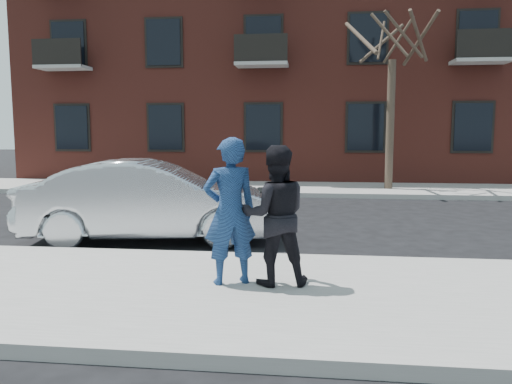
# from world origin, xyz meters

# --- Properties ---
(ground) EXTENTS (100.00, 100.00, 0.00)m
(ground) POSITION_xyz_m (0.00, 0.00, 0.00)
(ground) COLOR black
(ground) RESTS_ON ground
(near_sidewalk) EXTENTS (50.00, 3.50, 0.15)m
(near_sidewalk) POSITION_xyz_m (0.00, -0.25, 0.07)
(near_sidewalk) COLOR gray
(near_sidewalk) RESTS_ON ground
(near_curb) EXTENTS (50.00, 0.10, 0.15)m
(near_curb) POSITION_xyz_m (0.00, 1.55, 0.07)
(near_curb) COLOR #999691
(near_curb) RESTS_ON ground
(far_sidewalk) EXTENTS (50.00, 3.50, 0.15)m
(far_sidewalk) POSITION_xyz_m (0.00, 11.25, 0.07)
(far_sidewalk) COLOR gray
(far_sidewalk) RESTS_ON ground
(far_curb) EXTENTS (50.00, 0.10, 0.15)m
(far_curb) POSITION_xyz_m (0.00, 9.45, 0.07)
(far_curb) COLOR #999691
(far_curb) RESTS_ON ground
(apartment_building) EXTENTS (24.30, 10.30, 12.30)m
(apartment_building) POSITION_xyz_m (2.00, 18.00, 6.16)
(apartment_building) COLOR maroon
(apartment_building) RESTS_ON ground
(street_tree) EXTENTS (3.60, 3.60, 6.80)m
(street_tree) POSITION_xyz_m (4.50, 11.00, 5.52)
(street_tree) COLOR #33261E
(street_tree) RESTS_ON far_sidewalk
(silver_sedan) EXTENTS (4.76, 2.31, 1.50)m
(silver_sedan) POSITION_xyz_m (-0.95, 2.89, 0.75)
(silver_sedan) COLOR #B7BABF
(silver_sedan) RESTS_ON ground
(man_hoodie) EXTENTS (0.78, 0.66, 1.80)m
(man_hoodie) POSITION_xyz_m (1.01, 0.01, 1.05)
(man_hoodie) COLOR navy
(man_hoodie) RESTS_ON near_sidewalk
(man_peacoat) EXTENTS (0.94, 0.79, 1.71)m
(man_peacoat) POSITION_xyz_m (1.56, 0.04, 1.00)
(man_peacoat) COLOR black
(man_peacoat) RESTS_ON near_sidewalk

